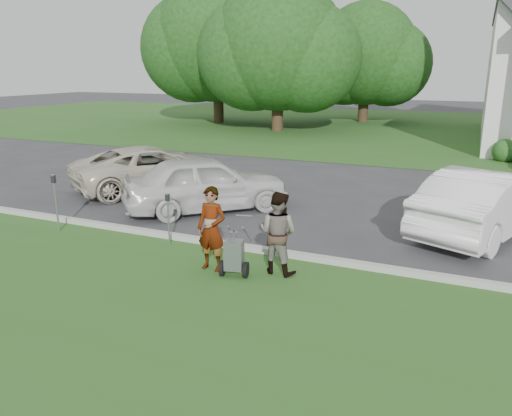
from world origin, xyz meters
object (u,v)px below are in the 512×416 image
Objects in this scene: tree_left at (278,51)px; parking_meter_far at (55,196)px; tree_back at (366,59)px; striping_cart at (234,256)px; person_left at (212,230)px; parking_meter_near at (168,213)px; car_a at (152,168)px; car_b at (206,183)px; tree_far at (217,45)px; car_d at (484,202)px; person_right at (278,233)px.

parking_meter_far is (2.63, -22.10, -4.17)m from tree_left.
tree_back is 31.43m from striping_cart.
person_left is 1.38× the size of parking_meter_near.
car_a is 1.12× the size of car_b.
tree_left is 0.91× the size of tree_far.
car_a is (8.15, -20.22, -4.94)m from tree_far.
tree_left reaches higher than tree_back.
person_left is at bearing 166.50° from car_b.
person_left is at bearing -83.54° from tree_back.
parking_meter_far reaches higher than striping_cart.
car_d reaches higher than striping_cart.
tree_back is 1.78× the size of car_a.
striping_cart is 0.22× the size of car_a.
car_d is at bearing 30.10° from parking_meter_near.
parking_meter_near is at bearing 161.10° from car_a.
tree_far reaches higher than person_left.
striping_cart is 0.25× the size of car_b.
tree_far reaches higher than car_b.
car_a is (-0.49, 4.88, -0.19)m from parking_meter_far.
tree_far is 9.12× the size of parking_meter_near.
person_right is 5.83m from car_d.
parking_meter_near is at bearing 142.74° from striping_cart.
tree_far is at bearing 108.98° from parking_meter_far.
car_a is (-6.64, 5.11, -0.11)m from person_right.
tree_back is at bearing 63.43° from tree_left.
striping_cart is (14.06, -25.87, -5.25)m from tree_far.
parking_meter_far is 0.28× the size of car_a.
parking_meter_near is at bearing 154.57° from person_left.
tree_far reaches higher than parking_meter_near.
tree_far is at bearing -17.13° from car_b.
car_d reaches higher than parking_meter_far.
tree_far is at bearing 153.44° from tree_left.
striping_cart is 0.23× the size of car_d.
tree_back is (4.00, 8.00, -0.38)m from tree_left.
striping_cart is 0.69× the size of person_right.
car_b is (11.15, -21.80, -4.87)m from tree_far.
tree_back is at bearing 87.40° from parking_meter_far.
tree_far is 7.78× the size of parking_meter_far.
tree_back is 8.15× the size of striping_cart.
person_right reaches higher than striping_cart.
tree_left is at bearing -26.56° from tree_far.
tree_left is 24.69m from striping_cart.
tree_back is 30.95m from person_right.
person_right is 5.07m from car_b.
parking_meter_far is 0.31× the size of car_b.
car_a is at bearing 128.61° from parking_meter_near.
car_d is at bearing -127.55° from car_b.
striping_cart is at bearing 43.17° from person_right.
tree_back reaches higher than person_left.
person_right reaches higher than parking_meter_near.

